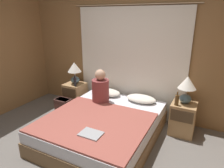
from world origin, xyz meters
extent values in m
plane|color=#66605B|center=(0.00, 0.00, 0.00)|extent=(16.00, 16.00, 0.00)
cube|color=olive|center=(0.00, 1.92, 1.25)|extent=(4.79, 0.06, 2.50)
cube|color=white|center=(0.00, 1.86, 1.08)|extent=(2.26, 0.02, 2.15)
cylinder|color=brown|center=(0.00, 1.86, 2.17)|extent=(2.46, 0.02, 0.02)
cube|color=brown|center=(0.00, 0.79, 0.12)|extent=(1.68, 2.04, 0.24)
cube|color=silver|center=(0.00, 0.79, 0.33)|extent=(1.64, 2.00, 0.18)
cube|color=#A87F51|center=(-1.16, 1.54, 0.28)|extent=(0.41, 0.41, 0.57)
cube|color=#4C3823|center=(-1.16, 1.33, 0.43)|extent=(0.36, 0.02, 0.20)
cube|color=#A87F51|center=(1.16, 1.54, 0.28)|extent=(0.41, 0.41, 0.57)
cube|color=#4C3823|center=(1.16, 1.33, 0.43)|extent=(0.36, 0.02, 0.20)
ellipsoid|color=slate|center=(-1.16, 1.57, 0.65)|extent=(0.19, 0.19, 0.15)
cylinder|color=#B2A893|center=(-1.16, 1.57, 0.78)|extent=(0.02, 0.02, 0.11)
cone|color=white|center=(-1.16, 1.57, 0.94)|extent=(0.30, 0.30, 0.21)
ellipsoid|color=slate|center=(1.16, 1.57, 0.65)|extent=(0.19, 0.19, 0.15)
cylinder|color=#B2A893|center=(1.16, 1.57, 0.78)|extent=(0.02, 0.02, 0.11)
cone|color=white|center=(1.16, 1.57, 0.94)|extent=(0.30, 0.30, 0.21)
ellipsoid|color=silver|center=(-0.37, 1.59, 0.49)|extent=(0.57, 0.35, 0.12)
ellipsoid|color=silver|center=(0.37, 1.59, 0.49)|extent=(0.57, 0.35, 0.12)
cube|color=#994C42|center=(0.00, 0.49, 0.44)|extent=(1.62, 1.40, 0.03)
cylinder|color=brown|center=(-0.31, 1.22, 0.65)|extent=(0.32, 0.32, 0.44)
sphere|color=tan|center=(-0.31, 1.22, 0.97)|extent=(0.20, 0.20, 0.20)
cylinder|color=black|center=(-1.04, 1.42, 0.66)|extent=(0.06, 0.06, 0.18)
cylinder|color=black|center=(-1.04, 1.42, 0.78)|extent=(0.02, 0.02, 0.06)
cylinder|color=#513819|center=(1.04, 1.42, 0.66)|extent=(0.07, 0.07, 0.18)
cylinder|color=#513819|center=(1.04, 1.42, 0.77)|extent=(0.02, 0.02, 0.06)
cube|color=#9EA0A5|center=(0.15, 0.17, 0.46)|extent=(0.30, 0.23, 0.02)
cube|color=brown|center=(-1.19, 1.16, 0.17)|extent=(0.33, 0.19, 0.34)
cube|color=#452824|center=(-1.19, 1.14, 0.30)|extent=(0.29, 0.20, 0.08)
camera|label=1|loc=(1.48, -1.79, 1.98)|focal=32.00mm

